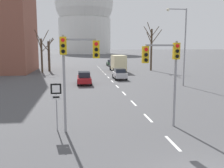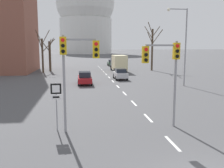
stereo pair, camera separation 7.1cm
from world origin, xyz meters
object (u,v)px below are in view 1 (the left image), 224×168
Objects in this scene: traffic_signal_near_left at (75,59)px; route_sign_post at (56,98)px; traffic_signal_centre_tall at (165,62)px; sedan_mid_centre at (84,78)px; sedan_near_left at (111,63)px; sedan_near_right at (120,74)px; delivery_truck at (118,63)px; street_lamp_right at (182,39)px.

traffic_signal_near_left is 2.48m from route_sign_post.
sedan_mid_centre is (-4.35, 17.79, -3.05)m from traffic_signal_centre_tall.
sedan_near_left is at bearing 86.44° from traffic_signal_centre_tall.
route_sign_post is 0.61× the size of sedan_mid_centre.
traffic_signal_near_left is 1.33× the size of sedan_near_right.
traffic_signal_near_left is at bearing -102.89° from delivery_truck.
street_lamp_right is 2.26× the size of sedan_near_right.
traffic_signal_centre_tall is (5.21, 0.18, -0.23)m from traffic_signal_near_left.
street_lamp_right reaches higher than route_sign_post.
traffic_signal_centre_tall is 33.56m from delivery_truck.
route_sign_post is 34.38m from delivery_truck.
sedan_mid_centre reaches higher than sedan_near_left.
delivery_truck reaches higher than sedan_near_right.
traffic_signal_near_left is 34.53m from delivery_truck.
sedan_near_left is 0.87× the size of sedan_mid_centre.
street_lamp_right reaches higher than traffic_signal_near_left.
traffic_signal_centre_tall is 1.29× the size of sedan_near_left.
traffic_signal_centre_tall is 1.12× the size of sedan_mid_centre.
sedan_near_right is (6.15, 22.17, -3.28)m from traffic_signal_near_left.
sedan_near_right is (-2.02, -25.72, 0.03)m from sedan_near_left.
traffic_signal_centre_tall is at bearing -76.28° from sedan_mid_centre.
traffic_signal_near_left is 23.24m from sedan_near_right.
traffic_signal_near_left is at bearing -129.68° from street_lamp_right.
traffic_signal_near_left is 0.75× the size of delivery_truck.
sedan_near_right is at bearing 87.53° from traffic_signal_centre_tall.
street_lamp_right is 2.32× the size of sedan_near_left.
route_sign_post is 0.68× the size of sedan_near_right.
sedan_mid_centre is at bearing 103.72° from traffic_signal_centre_tall.
sedan_mid_centre is at bearing -141.59° from sedan_near_right.
sedan_mid_centre is (0.86, 17.97, -3.28)m from traffic_signal_near_left.
sedan_mid_centre is (1.95, 17.64, -1.08)m from route_sign_post.
street_lamp_right is at bearing -48.42° from sedan_near_right.
sedan_near_left is at bearing 78.97° from route_sign_post.
route_sign_post is at bearing -132.69° from street_lamp_right.
sedan_mid_centre is (-11.62, 2.93, -4.79)m from street_lamp_right.
sedan_near_right is at bearing -94.50° from sedan_near_left.
traffic_signal_near_left is at bearing -178.04° from traffic_signal_centre_tall.
delivery_truck is at bearing 77.11° from traffic_signal_near_left.
street_lamp_right reaches higher than sedan_near_left.
sedan_mid_centre is (-5.29, -4.20, 0.00)m from sedan_near_right.
delivery_truck is (-4.80, 18.54, -3.91)m from street_lamp_right.
delivery_truck is (8.77, 33.24, -0.20)m from route_sign_post.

